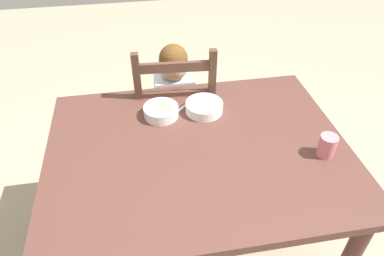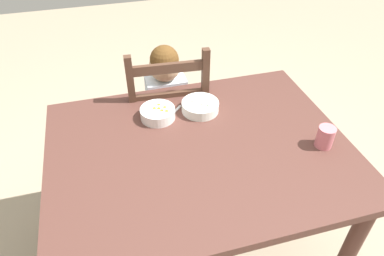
{
  "view_description": "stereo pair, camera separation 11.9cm",
  "coord_description": "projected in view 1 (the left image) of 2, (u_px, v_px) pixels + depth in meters",
  "views": [
    {
      "loc": [
        -0.22,
        -1.11,
        1.8
      ],
      "look_at": [
        -0.01,
        0.08,
        0.81
      ],
      "focal_mm": 33.08,
      "sensor_mm": 36.0,
      "label": 1
    },
    {
      "loc": [
        -0.34,
        -1.09,
        1.8
      ],
      "look_at": [
        -0.01,
        0.08,
        0.81
      ],
      "focal_mm": 33.08,
      "sensor_mm": 36.0,
      "label": 2
    }
  ],
  "objects": [
    {
      "name": "bowl_of_peas",
      "position": [
        204.0,
        107.0,
        1.72
      ],
      "size": [
        0.18,
        0.18,
        0.05
      ],
      "color": "white",
      "rests_on": "dining_table"
    },
    {
      "name": "bowl_of_carrots",
      "position": [
        161.0,
        111.0,
        1.69
      ],
      "size": [
        0.17,
        0.17,
        0.05
      ],
      "color": "white",
      "rests_on": "dining_table"
    },
    {
      "name": "drinking_cup",
      "position": [
        327.0,
        146.0,
        1.47
      ],
      "size": [
        0.07,
        0.07,
        0.1
      ],
      "primitive_type": "cylinder",
      "color": "#D4727B",
      "rests_on": "dining_table"
    },
    {
      "name": "dining_chair",
      "position": [
        176.0,
        122.0,
        2.13
      ],
      "size": [
        0.45,
        0.45,
        1.02
      ],
      "color": "#4C3124",
      "rests_on": "ground"
    },
    {
      "name": "ground_plane",
      "position": [
        197.0,
        246.0,
        2.02
      ],
      "size": [
        8.0,
        8.0,
        0.0
      ],
      "primitive_type": "plane",
      "color": "tan"
    },
    {
      "name": "dining_table",
      "position": [
        198.0,
        164.0,
        1.6
      ],
      "size": [
        1.31,
        1.01,
        0.76
      ],
      "color": "#502F28",
      "rests_on": "ground"
    },
    {
      "name": "child_figure",
      "position": [
        175.0,
        100.0,
        2.03
      ],
      "size": [
        0.32,
        0.31,
        0.97
      ],
      "color": "silver",
      "rests_on": "ground"
    },
    {
      "name": "spoon",
      "position": [
        174.0,
        114.0,
        1.72
      ],
      "size": [
        0.11,
        0.11,
        0.01
      ],
      "color": "silver",
      "rests_on": "dining_table"
    }
  ]
}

